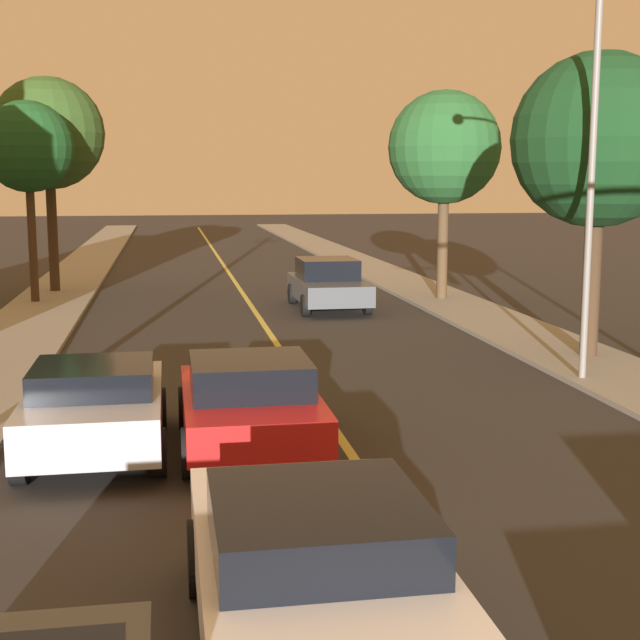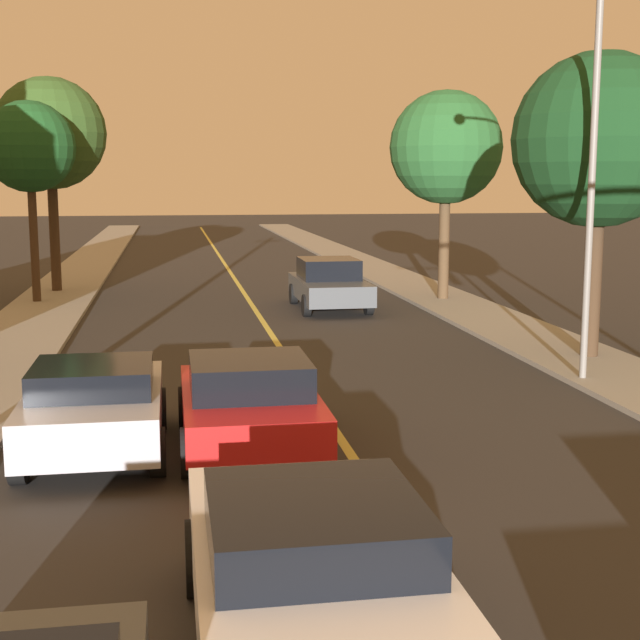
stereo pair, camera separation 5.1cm
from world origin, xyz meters
TOP-DOWN VIEW (x-y plane):
  - road_surface at (0.00, 36.00)m, footprint 10.34×80.00m
  - sidewalk_left at (-6.42, 36.00)m, footprint 2.50×80.00m
  - sidewalk_right at (6.42, 36.00)m, footprint 2.50×80.00m
  - car_near_lane_front at (-1.45, 4.86)m, footprint 2.09×4.20m
  - car_near_lane_second at (-1.45, 10.90)m, footprint 2.10×3.92m
  - car_outer_lane_second at (-3.72, 10.99)m, footprint 2.06×3.81m
  - car_far_oncoming at (2.33, 25.17)m, footprint 2.12×4.51m
  - streetlamp_right at (5.15, 14.18)m, footprint 1.71×0.36m
  - tree_left_near at (-6.88, 27.68)m, footprint 2.89×2.89m
  - tree_left_far at (-6.59, 30.49)m, footprint 3.87×3.87m
  - tree_right_near at (6.68, 16.26)m, footprint 3.80×3.80m
  - tree_right_far at (6.36, 26.18)m, footprint 3.67×3.67m

SIDE VIEW (x-z plane):
  - road_surface at x=0.00m, z-range 0.00..0.01m
  - sidewalk_left at x=-6.42m, z-range 0.00..0.12m
  - sidewalk_right at x=6.42m, z-range 0.00..0.12m
  - car_near_lane_second at x=-1.45m, z-range 0.03..1.45m
  - car_outer_lane_second at x=-3.72m, z-range 0.05..1.45m
  - car_near_lane_front at x=-1.45m, z-range 0.05..1.52m
  - car_far_oncoming at x=2.33m, z-range 0.01..1.59m
  - tree_right_near at x=6.68m, z-range 1.52..8.19m
  - streetlamp_right at x=5.15m, z-range 1.14..8.84m
  - tree_left_near at x=-6.88m, z-range 1.83..8.22m
  - tree_right_far at x=6.36m, z-range 1.65..8.42m
  - tree_left_far at x=-6.59m, z-range 1.87..9.30m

